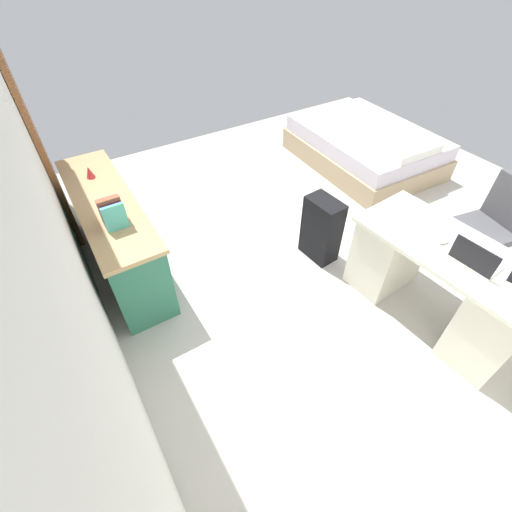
{
  "coord_description": "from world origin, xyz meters",
  "views": [
    {
      "loc": [
        -2.1,
        2.29,
        2.55
      ],
      "look_at": [
        -0.38,
        1.21,
        0.6
      ],
      "focal_mm": 25.14,
      "sensor_mm": 36.0,
      "label": 1
    }
  ],
  "objects_px": {
    "laptop": "(475,259)",
    "desk": "(438,282)",
    "credenza": "(116,234)",
    "suitcase_black": "(321,229)",
    "bed": "(365,147)",
    "computer_mouse": "(444,241)",
    "office_chair": "(485,233)",
    "figurine_small": "(89,172)"
  },
  "relations": [
    {
      "from": "office_chair",
      "to": "laptop",
      "type": "xyz_separation_m",
      "value": [
        -0.32,
        0.88,
        0.38
      ]
    },
    {
      "from": "desk",
      "to": "suitcase_black",
      "type": "bearing_deg",
      "value": 17.07
    },
    {
      "from": "desk",
      "to": "computer_mouse",
      "type": "bearing_deg",
      "value": 6.66
    },
    {
      "from": "laptop",
      "to": "office_chair",
      "type": "bearing_deg",
      "value": -69.95
    },
    {
      "from": "bed",
      "to": "computer_mouse",
      "type": "relative_size",
      "value": 19.54
    },
    {
      "from": "laptop",
      "to": "computer_mouse",
      "type": "relative_size",
      "value": 3.25
    },
    {
      "from": "office_chair",
      "to": "credenza",
      "type": "distance_m",
      "value": 3.42
    },
    {
      "from": "desk",
      "to": "office_chair",
      "type": "relative_size",
      "value": 1.58
    },
    {
      "from": "suitcase_black",
      "to": "computer_mouse",
      "type": "distance_m",
      "value": 1.11
    },
    {
      "from": "credenza",
      "to": "laptop",
      "type": "bearing_deg",
      "value": -136.81
    },
    {
      "from": "credenza",
      "to": "suitcase_black",
      "type": "relative_size",
      "value": 2.72
    },
    {
      "from": "desk",
      "to": "bed",
      "type": "xyz_separation_m",
      "value": [
        2.21,
        -1.38,
        -0.15
      ]
    },
    {
      "from": "desk",
      "to": "bed",
      "type": "height_order",
      "value": "desk"
    },
    {
      "from": "laptop",
      "to": "computer_mouse",
      "type": "xyz_separation_m",
      "value": [
        0.26,
        -0.02,
        -0.03
      ]
    },
    {
      "from": "computer_mouse",
      "to": "figurine_small",
      "type": "bearing_deg",
      "value": 37.46
    },
    {
      "from": "laptop",
      "to": "computer_mouse",
      "type": "height_order",
      "value": "laptop"
    },
    {
      "from": "office_chair",
      "to": "laptop",
      "type": "bearing_deg",
      "value": 110.05
    },
    {
      "from": "laptop",
      "to": "suitcase_black",
      "type": "bearing_deg",
      "value": 13.44
    },
    {
      "from": "office_chair",
      "to": "bed",
      "type": "height_order",
      "value": "office_chair"
    },
    {
      "from": "office_chair",
      "to": "laptop",
      "type": "relative_size",
      "value": 2.89
    },
    {
      "from": "desk",
      "to": "computer_mouse",
      "type": "relative_size",
      "value": 14.84
    },
    {
      "from": "office_chair",
      "to": "computer_mouse",
      "type": "relative_size",
      "value": 9.4
    },
    {
      "from": "desk",
      "to": "credenza",
      "type": "relative_size",
      "value": 0.82
    },
    {
      "from": "credenza",
      "to": "computer_mouse",
      "type": "relative_size",
      "value": 18.0
    },
    {
      "from": "suitcase_black",
      "to": "credenza",
      "type": "bearing_deg",
      "value": 57.82
    },
    {
      "from": "office_chair",
      "to": "credenza",
      "type": "height_order",
      "value": "office_chair"
    },
    {
      "from": "office_chair",
      "to": "suitcase_black",
      "type": "distance_m",
      "value": 1.49
    },
    {
      "from": "bed",
      "to": "figurine_small",
      "type": "relative_size",
      "value": 17.76
    },
    {
      "from": "bed",
      "to": "laptop",
      "type": "bearing_deg",
      "value": 149.2
    },
    {
      "from": "laptop",
      "to": "desk",
      "type": "bearing_deg",
      "value": -11.49
    },
    {
      "from": "computer_mouse",
      "to": "office_chair",
      "type": "bearing_deg",
      "value": -90.35
    },
    {
      "from": "office_chair",
      "to": "bed",
      "type": "bearing_deg",
      "value": -14.69
    },
    {
      "from": "desk",
      "to": "computer_mouse",
      "type": "distance_m",
      "value": 0.39
    },
    {
      "from": "office_chair",
      "to": "figurine_small",
      "type": "bearing_deg",
      "value": 52.31
    },
    {
      "from": "office_chair",
      "to": "bed",
      "type": "relative_size",
      "value": 0.48
    },
    {
      "from": "credenza",
      "to": "laptop",
      "type": "distance_m",
      "value": 2.98
    },
    {
      "from": "laptop",
      "to": "computer_mouse",
      "type": "bearing_deg",
      "value": -4.82
    },
    {
      "from": "credenza",
      "to": "suitcase_black",
      "type": "distance_m",
      "value": 1.95
    },
    {
      "from": "bed",
      "to": "desk",
      "type": "bearing_deg",
      "value": 147.97
    },
    {
      "from": "credenza",
      "to": "figurine_small",
      "type": "bearing_deg",
      "value": 0.22
    },
    {
      "from": "bed",
      "to": "suitcase_black",
      "type": "xyz_separation_m",
      "value": [
        -1.14,
        1.71,
        0.09
      ]
    },
    {
      "from": "desk",
      "to": "office_chair",
      "type": "xyz_separation_m",
      "value": [
        0.16,
        -0.84,
        0.03
      ]
    }
  ]
}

